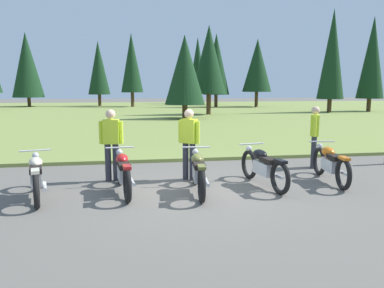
% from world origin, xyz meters
% --- Properties ---
extents(ground_plane, '(140.00, 140.00, 0.00)m').
position_xyz_m(ground_plane, '(0.00, 0.00, 0.00)').
color(ground_plane, '#605B54').
extents(grass_moorland, '(80.00, 44.00, 0.10)m').
position_xyz_m(grass_moorland, '(0.00, 25.05, 0.05)').
color(grass_moorland, olive).
rests_on(grass_moorland, ground).
extents(forest_treeline, '(35.91, 26.64, 8.70)m').
position_xyz_m(forest_treeline, '(3.36, 30.85, 4.52)').
color(forest_treeline, '#47331E').
rests_on(forest_treeline, ground).
extents(motorcycle_cream, '(0.74, 2.07, 0.88)m').
position_xyz_m(motorcycle_cream, '(-3.21, -0.07, 0.44)').
color(motorcycle_cream, black).
rests_on(motorcycle_cream, ground).
extents(motorcycle_red, '(0.63, 2.10, 0.88)m').
position_xyz_m(motorcycle_red, '(-1.53, 0.04, 0.44)').
color(motorcycle_red, black).
rests_on(motorcycle_red, ground).
extents(motorcycle_olive, '(0.62, 2.10, 0.88)m').
position_xyz_m(motorcycle_olive, '(0.00, -0.19, 0.44)').
color(motorcycle_olive, black).
rests_on(motorcycle_olive, ground).
extents(motorcycle_black, '(0.66, 2.09, 0.88)m').
position_xyz_m(motorcycle_black, '(1.51, 0.08, 0.44)').
color(motorcycle_black, black).
rests_on(motorcycle_black, ground).
extents(motorcycle_orange, '(0.62, 2.09, 0.88)m').
position_xyz_m(motorcycle_orange, '(3.16, 0.18, 0.44)').
color(motorcycle_orange, black).
rests_on(motorcycle_orange, ground).
extents(rider_in_hivis_vest, '(0.55, 0.25, 1.67)m').
position_xyz_m(rider_in_hivis_vest, '(-1.81, 1.07, 0.95)').
color(rider_in_hivis_vest, '#2D2D38').
rests_on(rider_in_hivis_vest, ground).
extents(rider_with_back_turned, '(0.36, 0.50, 1.67)m').
position_xyz_m(rider_with_back_turned, '(3.52, 1.68, 0.95)').
color(rider_with_back_turned, '#2D2D38').
rests_on(rider_with_back_turned, ground).
extents(rider_checking_bike, '(0.46, 0.39, 1.67)m').
position_xyz_m(rider_checking_bike, '(-0.02, 0.91, 0.95)').
color(rider_checking_bike, '#2D2D38').
rests_on(rider_checking_bike, ground).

